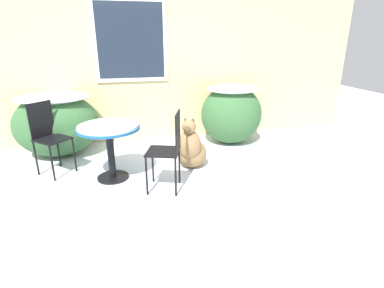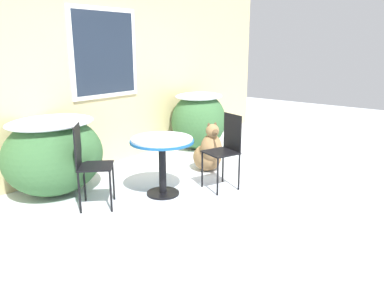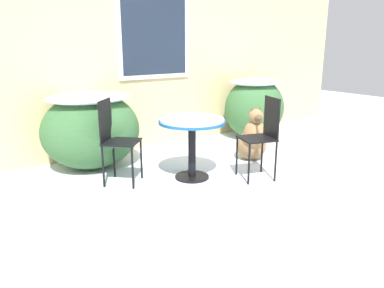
{
  "view_description": "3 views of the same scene",
  "coord_description": "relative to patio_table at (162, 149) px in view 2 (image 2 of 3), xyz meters",
  "views": [
    {
      "loc": [
        -0.34,
        -3.07,
        1.76
      ],
      "look_at": [
        0.58,
        0.78,
        0.34
      ],
      "focal_mm": 28.0,
      "sensor_mm": 36.0,
      "label": 1
    },
    {
      "loc": [
        -3.7,
        -2.4,
        1.81
      ],
      "look_at": [
        0.0,
        0.6,
        0.55
      ],
      "focal_mm": 35.0,
      "sensor_mm": 36.0,
      "label": 2
    },
    {
      "loc": [
        -2.99,
        -2.8,
        1.58
      ],
      "look_at": [
        -0.53,
        0.64,
        0.42
      ],
      "focal_mm": 35.0,
      "sensor_mm": 36.0,
      "label": 3
    }
  ],
  "objects": [
    {
      "name": "shrub_left",
      "position": [
        -0.81,
        1.07,
        -0.07
      ],
      "size": [
        1.25,
        1.06,
        0.97
      ],
      "color": "#386638",
      "rests_on": "ground_plane"
    },
    {
      "name": "ground_plane",
      "position": [
        0.53,
        -0.64,
        -0.59
      ],
      "size": [
        16.0,
        16.0,
        0.0
      ],
      "primitive_type": "plane",
      "color": "silver"
    },
    {
      "name": "patio_table",
      "position": [
        0.0,
        0.0,
        0.0
      ],
      "size": [
        0.78,
        0.78,
        0.73
      ],
      "color": "black",
      "rests_on": "ground_plane"
    },
    {
      "name": "patio_chair_near_table",
      "position": [
        -0.79,
        0.39,
        -0.05
      ],
      "size": [
        0.53,
        0.53,
        0.97
      ],
      "rotation": [
        0.0,
        0.0,
        0.8
      ],
      "color": "black",
      "rests_on": "ground_plane"
    },
    {
      "name": "shrub_middle",
      "position": [
        2.0,
        1.0,
        -0.05
      ],
      "size": [
        1.04,
        0.92,
        1.0
      ],
      "color": "#386638",
      "rests_on": "ground_plane"
    },
    {
      "name": "patio_chair_far_side",
      "position": [
        0.68,
        -0.47,
        -0.05
      ],
      "size": [
        0.47,
        0.47,
        0.97
      ],
      "rotation": [
        0.0,
        0.0,
        4.39
      ],
      "color": "black",
      "rests_on": "ground_plane"
    },
    {
      "name": "house_wall",
      "position": [
        0.52,
        1.56,
        0.86
      ],
      "size": [
        8.0,
        0.1,
        2.88
      ],
      "color": "#D1BC84",
      "rests_on": "ground_plane"
    },
    {
      "name": "dog",
      "position": [
        1.08,
        0.09,
        -0.31
      ],
      "size": [
        0.57,
        0.62,
        0.75
      ],
      "rotation": [
        0.0,
        0.0,
        -0.48
      ],
      "color": "#937047",
      "rests_on": "ground_plane"
    }
  ]
}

